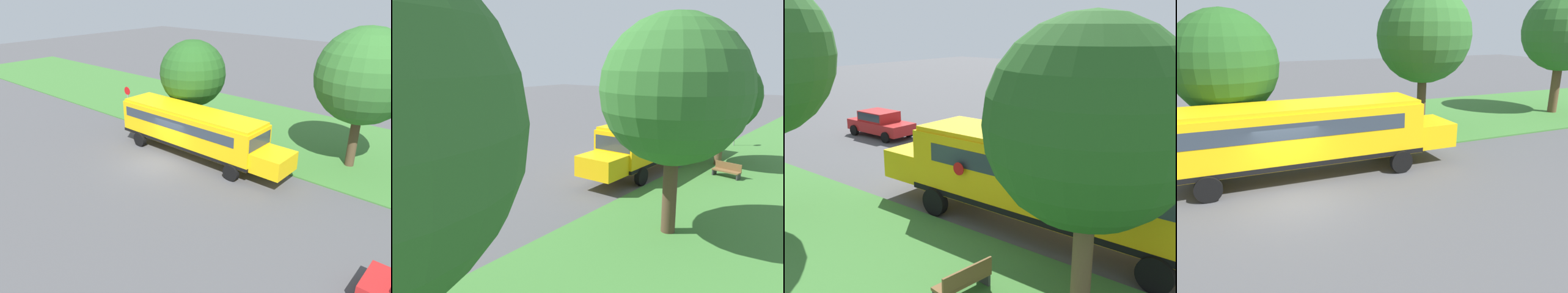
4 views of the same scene
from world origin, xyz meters
TOP-DOWN VIEW (x-y plane):
  - ground_plane at (0.00, 0.00)m, footprint 120.00×120.00m
  - grass_verge at (-10.00, 0.00)m, footprint 12.00×80.00m
  - school_bus at (-2.47, 1.01)m, footprint 2.84×12.42m
  - oak_tree_beside_bus at (-5.47, -1.67)m, footprint 4.80×4.80m
  - oak_tree_roadside_mid at (-7.55, 9.49)m, footprint 5.64×5.64m
  - stop_sign at (-4.60, -8.17)m, footprint 0.08×0.68m
  - park_bench at (-7.01, 0.68)m, footprint 1.65×0.71m

SIDE VIEW (x-z plane):
  - ground_plane at x=0.00m, z-range 0.00..0.00m
  - grass_verge at x=-10.00m, z-range 0.00..0.08m
  - park_bench at x=-7.01m, z-range 0.01..0.93m
  - stop_sign at x=-4.60m, z-range 0.37..3.11m
  - school_bus at x=-2.47m, z-range 0.34..3.50m
  - oak_tree_beside_bus at x=-5.47m, z-range 1.08..8.10m
  - oak_tree_roadside_mid at x=-7.55m, z-range 1.48..10.02m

